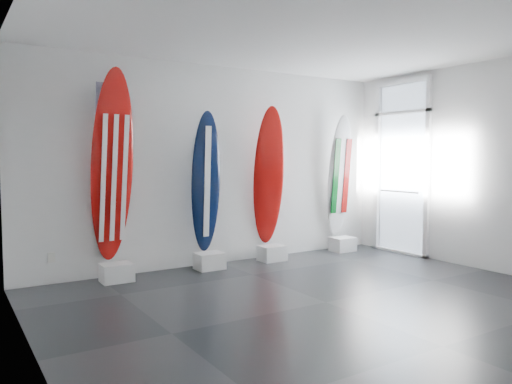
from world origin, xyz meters
TOP-DOWN VIEW (x-y plane):
  - floor at (0.00, 0.00)m, footprint 6.00×6.00m
  - ceiling at (0.00, 0.00)m, footprint 6.00×6.00m
  - wall_back at (0.00, 2.50)m, footprint 6.00×0.00m
  - wall_left at (-3.00, 0.00)m, footprint 0.00×5.00m
  - wall_right at (3.00, 0.00)m, footprint 0.00×5.00m
  - display_block_usa at (-1.71, 2.18)m, footprint 0.40×0.30m
  - surfboard_usa at (-1.71, 2.28)m, footprint 0.62×0.51m
  - display_block_navy at (-0.35, 2.18)m, footprint 0.40×0.30m
  - surfboard_navy at (-0.35, 2.28)m, footprint 0.47×0.22m
  - display_block_swiss at (0.76, 2.18)m, footprint 0.40×0.30m
  - surfboard_swiss at (0.76, 2.28)m, footprint 0.59×0.53m
  - display_block_italy at (2.24, 2.18)m, footprint 0.40×0.30m
  - surfboard_italy at (2.24, 2.28)m, footprint 0.50×0.34m
  - wall_outlet at (-2.45, 2.48)m, footprint 0.09×0.02m
  - glass_door at (2.97, 1.55)m, footprint 0.12×1.16m
  - balcony at (4.30, 1.55)m, footprint 2.80×2.20m

SIDE VIEW (x-z plane):
  - floor at x=0.00m, z-range 0.00..0.00m
  - display_block_usa at x=-1.71m, z-range 0.00..0.24m
  - display_block_navy at x=-0.35m, z-range 0.00..0.24m
  - display_block_swiss at x=0.76m, z-range 0.00..0.24m
  - display_block_italy at x=2.24m, z-range 0.00..0.24m
  - wall_outlet at x=-2.45m, z-range 0.28..0.41m
  - balcony at x=4.30m, z-range -0.10..1.10m
  - surfboard_navy at x=-0.35m, z-range 0.24..2.30m
  - surfboard_italy at x=2.24m, z-range 0.24..2.36m
  - surfboard_swiss at x=0.76m, z-range 0.23..2.42m
  - glass_door at x=2.97m, z-range 0.00..2.85m
  - wall_back at x=0.00m, z-range -1.50..4.50m
  - wall_left at x=-3.00m, z-range -1.00..4.00m
  - wall_right at x=3.00m, z-range -1.00..4.00m
  - surfboard_usa at x=-1.71m, z-range 0.23..2.77m
  - ceiling at x=0.00m, z-range 3.00..3.00m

